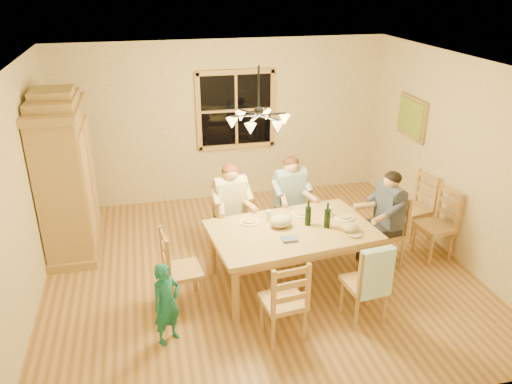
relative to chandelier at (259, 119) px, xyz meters
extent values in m
plane|color=olive|center=(0.00, 0.00, -2.08)|extent=(5.50, 5.50, 0.00)
cube|color=white|center=(0.00, 0.00, 0.62)|extent=(5.50, 5.00, 0.02)
cube|color=#C3AB8A|center=(0.00, 2.50, -0.73)|extent=(5.50, 0.02, 2.70)
cube|color=#C3AB8A|center=(-2.75, 0.00, -0.73)|extent=(0.02, 5.00, 2.70)
cube|color=#C3AB8A|center=(2.75, 0.00, -0.73)|extent=(0.02, 5.00, 2.70)
cube|color=black|center=(0.20, 2.48, -0.53)|extent=(1.20, 0.03, 1.20)
cube|color=tan|center=(0.20, 2.46, -0.53)|extent=(1.30, 0.06, 1.30)
cube|color=olive|center=(2.72, 1.20, -0.48)|extent=(0.04, 0.78, 0.64)
cube|color=#1E6B2D|center=(2.69, 1.20, -0.48)|extent=(0.02, 0.68, 0.54)
cylinder|color=black|center=(0.00, 0.00, 0.36)|extent=(0.02, 0.02, 0.53)
sphere|color=black|center=(0.00, 0.00, 0.09)|extent=(0.12, 0.12, 0.12)
cylinder|color=black|center=(0.16, 0.00, 0.05)|extent=(0.34, 0.02, 0.02)
cone|color=#FFB259|center=(0.32, 0.00, -0.03)|extent=(0.13, 0.13, 0.12)
cylinder|color=black|center=(0.08, 0.14, 0.05)|extent=(0.19, 0.31, 0.02)
cone|color=#FFB259|center=(0.16, 0.28, -0.03)|extent=(0.13, 0.13, 0.12)
cylinder|color=black|center=(-0.08, 0.14, 0.05)|extent=(0.19, 0.31, 0.02)
cone|color=#FFB259|center=(-0.16, 0.28, -0.03)|extent=(0.13, 0.13, 0.12)
cylinder|color=black|center=(-0.16, 0.00, 0.05)|extent=(0.34, 0.02, 0.02)
cone|color=#FFB259|center=(-0.32, 0.00, -0.03)|extent=(0.13, 0.13, 0.12)
cylinder|color=black|center=(-0.08, -0.14, 0.05)|extent=(0.19, 0.31, 0.02)
cone|color=#FFB259|center=(-0.16, -0.28, -0.03)|extent=(0.13, 0.13, 0.12)
cylinder|color=black|center=(0.08, -0.14, 0.05)|extent=(0.19, 0.31, 0.02)
cone|color=#FFB259|center=(0.16, -0.28, -0.03)|extent=(0.13, 0.13, 0.12)
cube|color=olive|center=(-2.43, 1.19, -1.08)|extent=(0.60, 1.30, 2.00)
cube|color=olive|center=(-2.43, 1.19, -0.03)|extent=(0.66, 1.40, 0.10)
cube|color=olive|center=(-2.43, 1.19, 0.07)|extent=(0.58, 1.00, 0.12)
cube|color=olive|center=(-2.43, 1.19, 0.17)|extent=(0.52, 0.55, 0.10)
cube|color=tan|center=(-2.12, 0.86, -1.08)|extent=(0.03, 0.55, 1.60)
cube|color=tan|center=(-2.12, 1.52, -1.08)|extent=(0.03, 0.55, 1.60)
cube|color=olive|center=(-2.43, 1.19, -2.02)|extent=(0.66, 1.40, 0.12)
cube|color=#AE874D|center=(0.34, -0.35, -1.35)|extent=(2.11, 1.44, 0.06)
cube|color=tan|center=(0.34, -0.35, -1.43)|extent=(1.95, 1.27, 0.10)
cylinder|color=tan|center=(-0.49, -0.96, -1.73)|extent=(0.09, 0.09, 0.70)
cylinder|color=tan|center=(1.29, -0.75, -1.73)|extent=(0.09, 0.09, 0.70)
cylinder|color=tan|center=(-0.60, 0.05, -1.73)|extent=(0.09, 0.09, 0.70)
cylinder|color=tan|center=(1.17, 0.26, -1.73)|extent=(0.09, 0.09, 0.70)
cube|color=tan|center=(-0.26, 0.52, -1.63)|extent=(0.49, 0.47, 0.06)
cube|color=tan|center=(-0.26, 0.52, -1.36)|extent=(0.38, 0.09, 0.54)
cube|color=tan|center=(0.62, 0.63, -1.63)|extent=(0.49, 0.47, 0.06)
cube|color=tan|center=(0.62, 0.63, -1.36)|extent=(0.38, 0.09, 0.54)
cube|color=tan|center=(-0.04, -1.34, -1.63)|extent=(0.49, 0.47, 0.06)
cube|color=tan|center=(-0.04, -1.34, -1.36)|extent=(0.38, 0.09, 0.54)
cube|color=tan|center=(0.94, -1.23, -1.63)|extent=(0.49, 0.47, 0.06)
cube|color=tan|center=(0.94, -1.23, -1.36)|extent=(0.38, 0.09, 0.54)
cube|color=tan|center=(-1.03, -0.51, -1.63)|extent=(0.47, 0.49, 0.06)
cube|color=tan|center=(-1.03, -0.51, -1.36)|extent=(0.09, 0.38, 0.54)
cube|color=tan|center=(1.71, -0.19, -1.63)|extent=(0.47, 0.49, 0.06)
cube|color=tan|center=(1.71, -0.19, -1.36)|extent=(0.09, 0.38, 0.54)
cube|color=beige|center=(-0.26, 0.52, -1.24)|extent=(0.42, 0.26, 0.52)
cube|color=#262328|center=(-0.26, 0.52, -1.55)|extent=(0.43, 0.46, 0.14)
sphere|color=tan|center=(-0.26, 0.52, -0.86)|extent=(0.21, 0.21, 0.21)
ellipsoid|color=#592614|center=(-0.26, 0.52, -0.83)|extent=(0.22, 0.22, 0.17)
cube|color=#33638D|center=(0.62, 0.63, -1.24)|extent=(0.42, 0.26, 0.52)
cube|color=#262328|center=(0.62, 0.63, -1.55)|extent=(0.43, 0.46, 0.14)
sphere|color=tan|center=(0.62, 0.63, -0.86)|extent=(0.21, 0.21, 0.21)
ellipsoid|color=#381E11|center=(0.62, 0.63, -0.83)|extent=(0.22, 0.22, 0.17)
cube|color=#3C4361|center=(1.71, -0.19, -1.24)|extent=(0.26, 0.42, 0.52)
cube|color=#262328|center=(1.71, -0.19, -1.55)|extent=(0.46, 0.43, 0.14)
sphere|color=tan|center=(1.71, -0.19, -0.86)|extent=(0.21, 0.21, 0.21)
ellipsoid|color=black|center=(1.71, -0.19, -0.83)|extent=(0.22, 0.22, 0.17)
cube|color=#B5E4F6|center=(0.96, -1.41, -1.38)|extent=(0.39, 0.14, 0.58)
cylinder|color=black|center=(0.57, -0.29, -1.15)|extent=(0.08, 0.08, 0.33)
cylinder|color=black|center=(0.77, -0.41, -1.15)|extent=(0.08, 0.08, 0.33)
cylinder|color=white|center=(-0.13, -0.06, -1.31)|extent=(0.26, 0.26, 0.02)
cylinder|color=white|center=(0.58, 0.00, -1.31)|extent=(0.26, 0.26, 0.02)
cylinder|color=white|center=(1.08, -0.22, -1.31)|extent=(0.26, 0.26, 0.02)
cylinder|color=silver|center=(0.12, -0.06, -1.25)|extent=(0.06, 0.06, 0.14)
cylinder|color=silver|center=(0.92, -0.13, -1.25)|extent=(0.06, 0.06, 0.14)
ellipsoid|color=tan|center=(1.01, -0.57, -1.26)|extent=(0.20, 0.20, 0.11)
cube|color=#536299|center=(0.23, -0.61, -1.30)|extent=(0.19, 0.16, 0.03)
ellipsoid|color=tan|center=(0.22, -0.26, -1.24)|extent=(0.28, 0.22, 0.15)
imported|color=#186F6C|center=(-1.26, -1.13, -1.61)|extent=(0.41, 0.38, 0.94)
cube|color=tan|center=(2.45, -0.19, -1.63)|extent=(0.48, 0.50, 0.06)
cube|color=tan|center=(2.45, -0.19, -1.36)|extent=(0.11, 0.38, 0.54)
cube|color=tan|center=(2.45, 0.38, -1.63)|extent=(0.50, 0.51, 0.06)
cube|color=tan|center=(2.45, 0.38, -1.36)|extent=(0.12, 0.38, 0.54)
camera|label=1|loc=(-1.32, -5.54, 1.59)|focal=35.00mm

